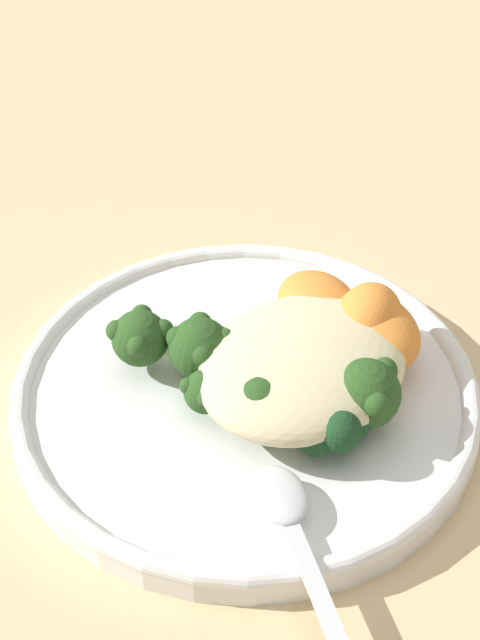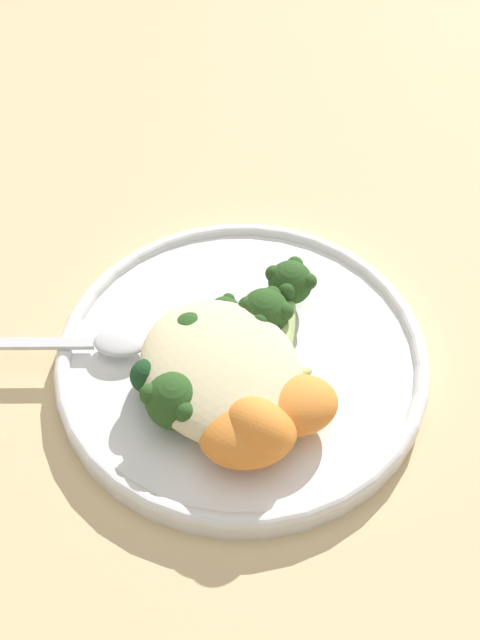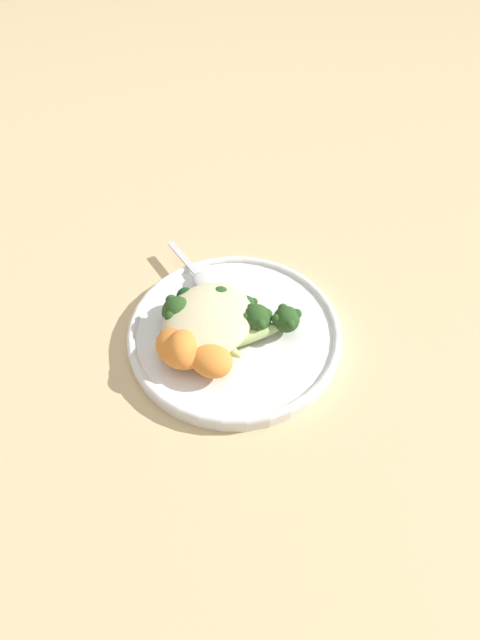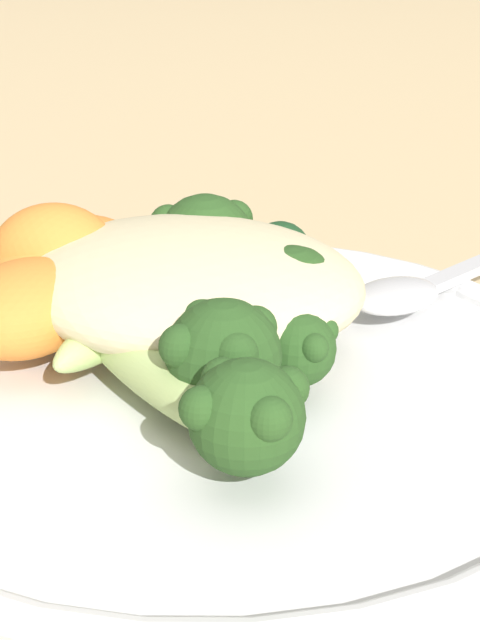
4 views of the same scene
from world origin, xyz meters
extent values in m
plane|color=#D6B784|center=(0.00, 0.00, 0.00)|extent=(4.00, 4.00, 0.00)
cylinder|color=white|center=(-0.02, -0.01, 0.01)|extent=(0.28, 0.28, 0.02)
torus|color=white|center=(-0.02, -0.01, 0.02)|extent=(0.28, 0.28, 0.01)
ellipsoid|color=beige|center=(-0.04, 0.02, 0.04)|extent=(0.13, 0.11, 0.04)
ellipsoid|color=#ADC675|center=(-0.03, -0.04, 0.03)|extent=(0.10, 0.08, 0.02)
sphere|color=#284C1E|center=(0.01, -0.07, 0.04)|extent=(0.03, 0.03, 0.03)
sphere|color=#284C1E|center=(0.02, -0.06, 0.05)|extent=(0.01, 0.01, 0.01)
sphere|color=#284C1E|center=(0.00, -0.06, 0.05)|extent=(0.01, 0.01, 0.01)
sphere|color=#284C1E|center=(0.00, -0.08, 0.05)|extent=(0.01, 0.01, 0.01)
sphere|color=#284C1E|center=(0.02, -0.08, 0.05)|extent=(0.01, 0.01, 0.01)
ellipsoid|color=#ADC675|center=(-0.04, -0.02, 0.03)|extent=(0.07, 0.04, 0.02)
sphere|color=#284C1E|center=(-0.01, -0.04, 0.04)|extent=(0.04, 0.04, 0.04)
sphere|color=#284C1E|center=(0.00, -0.03, 0.05)|extent=(0.01, 0.01, 0.01)
sphere|color=#284C1E|center=(-0.02, -0.03, 0.05)|extent=(0.01, 0.01, 0.01)
sphere|color=#284C1E|center=(-0.02, -0.05, 0.05)|extent=(0.01, 0.01, 0.01)
sphere|color=#284C1E|center=(0.00, -0.05, 0.05)|extent=(0.01, 0.01, 0.01)
ellipsoid|color=#ADC675|center=(-0.03, -0.01, 0.03)|extent=(0.07, 0.02, 0.01)
sphere|color=#284C1E|center=(0.01, -0.01, 0.04)|extent=(0.03, 0.03, 0.03)
sphere|color=#284C1E|center=(0.02, -0.01, 0.04)|extent=(0.01, 0.01, 0.01)
sphere|color=#284C1E|center=(0.00, -0.01, 0.04)|extent=(0.01, 0.01, 0.01)
sphere|color=#284C1E|center=(0.00, -0.02, 0.04)|extent=(0.01, 0.01, 0.01)
sphere|color=#284C1E|center=(0.02, -0.02, 0.04)|extent=(0.01, 0.01, 0.01)
ellipsoid|color=#ADC675|center=(-0.03, 0.00, 0.03)|extent=(0.08, 0.06, 0.02)
sphere|color=#284C1E|center=(0.00, 0.02, 0.04)|extent=(0.04, 0.04, 0.04)
sphere|color=#284C1E|center=(0.00, 0.03, 0.05)|extent=(0.01, 0.01, 0.01)
sphere|color=#284C1E|center=(0.00, 0.01, 0.05)|extent=(0.01, 0.01, 0.01)
ellipsoid|color=#ADC675|center=(-0.04, 0.01, 0.03)|extent=(0.05, 0.06, 0.02)
sphere|color=#284C1E|center=(-0.02, 0.03, 0.04)|extent=(0.04, 0.04, 0.04)
sphere|color=#284C1E|center=(-0.02, 0.04, 0.05)|extent=(0.01, 0.01, 0.01)
sphere|color=#284C1E|center=(-0.02, 0.02, 0.05)|extent=(0.01, 0.01, 0.01)
ellipsoid|color=#ADC675|center=(-0.05, 0.01, 0.03)|extent=(0.04, 0.10, 0.02)
sphere|color=#284C1E|center=(-0.05, 0.06, 0.04)|extent=(0.04, 0.04, 0.04)
sphere|color=#284C1E|center=(-0.04, 0.07, 0.05)|extent=(0.02, 0.02, 0.02)
sphere|color=#284C1E|center=(-0.06, 0.06, 0.05)|extent=(0.02, 0.02, 0.02)
sphere|color=#284C1E|center=(-0.04, 0.04, 0.05)|extent=(0.02, 0.02, 0.02)
ellipsoid|color=orange|center=(-0.09, 0.02, 0.04)|extent=(0.07, 0.08, 0.04)
ellipsoid|color=orange|center=(-0.09, 0.02, 0.04)|extent=(0.06, 0.06, 0.04)
ellipsoid|color=orange|center=(-0.09, -0.02, 0.04)|extent=(0.06, 0.07, 0.03)
sphere|color=#193D1E|center=(-0.01, 0.05, 0.03)|extent=(0.03, 0.03, 0.03)
sphere|color=#193D1E|center=(-0.02, 0.06, 0.04)|extent=(0.03, 0.03, 0.03)
sphere|color=#193D1E|center=(-0.03, 0.06, 0.03)|extent=(0.03, 0.03, 0.03)
sphere|color=#193D1E|center=(-0.03, 0.05, 0.04)|extent=(0.03, 0.03, 0.03)
sphere|color=#193D1E|center=(-0.02, 0.04, 0.03)|extent=(0.03, 0.03, 0.03)
ellipsoid|color=silver|center=(0.03, 0.06, 0.03)|extent=(0.05, 0.05, 0.01)
camera|label=1|loc=(0.30, 0.30, 0.47)|focal=60.00mm
camera|label=2|loc=(-0.37, 0.18, 0.55)|focal=50.00mm
camera|label=3|loc=(-0.38, -0.21, 0.52)|focal=28.00mm
camera|label=4|loc=(0.09, -0.33, 0.19)|focal=60.00mm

